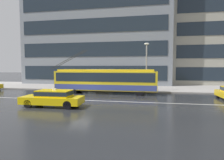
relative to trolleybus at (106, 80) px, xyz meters
The scene contains 10 objects.
ground_plane 4.47m from the trolleybus, 118.01° to the right, with size 160.00×160.00×0.00m, color #232528.
sidewalk_slab 7.04m from the trolleybus, 106.66° to the left, with size 80.00×10.00×0.14m, color gray.
lane_centre_line 5.51m from the trolleybus, 111.90° to the right, with size 72.00×0.14×0.01m, color silver.
trolleybus is the anchor object (origin of this frame).
taxi_oncoming_near 8.28m from the trolleybus, 106.61° to the right, with size 4.70×1.85×1.39m.
bus_shelter 4.17m from the trolleybus, 114.80° to the left, with size 3.97×1.55×2.59m.
pedestrian_at_shelter 3.18m from the trolleybus, 123.97° to the left, with size 0.46×0.46×1.65m.
pedestrian_approaching_curb 4.33m from the trolleybus, 29.34° to the left, with size 1.25×1.25×2.01m.
street_lamp 5.49m from the trolleybus, 25.37° to the left, with size 0.60×0.32×5.80m.
office_tower_corner_left 21.42m from the trolleybus, 105.46° to the left, with size 25.84×14.83×30.94m.
Camera 1 is at (6.70, -17.26, 3.00)m, focal length 30.01 mm.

